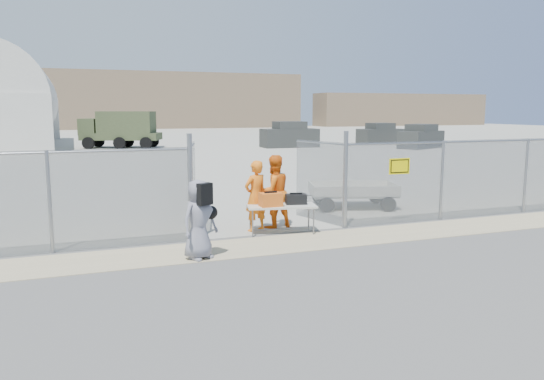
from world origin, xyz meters
name	(u,v)px	position (x,y,z in m)	size (l,w,h in m)	color
ground	(305,255)	(0.00, 0.00, 0.00)	(160.00, 160.00, 0.00)	#555555
tarmac_inside	(125,142)	(0.00, 42.00, 0.01)	(160.00, 80.00, 0.01)	#A19F91
dirt_strip	(287,243)	(0.00, 1.00, 0.01)	(44.00, 1.60, 0.01)	tan
distant_hills	(135,100)	(5.00, 78.00, 4.50)	(140.00, 6.00, 9.00)	#7F684F
chain_link_fence	(272,190)	(0.00, 2.00, 1.10)	(40.00, 0.20, 2.20)	gray
quonset_hangar	(1,98)	(-10.00, 40.00, 4.00)	(9.00, 18.00, 8.00)	beige
folding_table	(281,219)	(0.24, 1.99, 0.36)	(1.68, 0.70, 0.71)	beige
orange_bag	(271,200)	(-0.06, 1.93, 0.88)	(0.53, 0.35, 0.33)	orange
black_duffel	(296,199)	(0.63, 2.00, 0.84)	(0.51, 0.30, 0.25)	black
security_worker_left	(256,196)	(-0.27, 2.45, 0.90)	(0.65, 0.43, 1.79)	orange
security_worker_right	(274,192)	(0.30, 2.67, 0.95)	(0.92, 0.72, 1.89)	orange
visitor	(199,220)	(-2.15, 0.48, 0.82)	(0.80, 0.52, 1.64)	gray
utility_trailer	(353,195)	(3.59, 4.45, 0.41)	(3.41, 1.75, 0.83)	beige
military_truck	(121,130)	(-0.93, 33.83, 1.45)	(6.07, 2.24, 2.90)	#3C472A
parked_vehicle_near	(289,135)	(11.91, 29.92, 1.02)	(4.50, 2.04, 2.04)	#323532
parked_vehicle_mid	(380,134)	(21.20, 31.21, 0.91)	(4.00, 1.81, 1.81)	#323532
parked_vehicle_far	(421,137)	(21.25, 25.29, 0.93)	(4.10, 1.85, 1.85)	#323532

